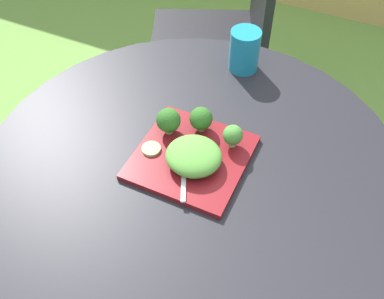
{
  "coord_description": "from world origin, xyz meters",
  "views": [
    {
      "loc": [
        0.26,
        -0.57,
        1.48
      ],
      "look_at": [
        -0.0,
        0.01,
        0.76
      ],
      "focal_mm": 41.21,
      "sensor_mm": 36.0,
      "label": 1
    }
  ],
  "objects_px": {
    "drinking_glass": "(244,52)",
    "fork": "(184,167)",
    "patio_chair": "(230,23)",
    "salad_plate": "(191,157)"
  },
  "relations": [
    {
      "from": "patio_chair",
      "to": "fork",
      "type": "relative_size",
      "value": 6.11
    },
    {
      "from": "patio_chair",
      "to": "fork",
      "type": "bearing_deg",
      "value": -75.43
    },
    {
      "from": "salad_plate",
      "to": "drinking_glass",
      "type": "distance_m",
      "value": 0.36
    },
    {
      "from": "patio_chair",
      "to": "drinking_glass",
      "type": "height_order",
      "value": "patio_chair"
    },
    {
      "from": "patio_chair",
      "to": "salad_plate",
      "type": "xyz_separation_m",
      "value": [
        0.23,
        -0.83,
        0.2
      ]
    },
    {
      "from": "fork",
      "to": "drinking_glass",
      "type": "bearing_deg",
      "value": 91.92
    },
    {
      "from": "salad_plate",
      "to": "drinking_glass",
      "type": "xyz_separation_m",
      "value": [
        -0.01,
        0.36,
        0.04
      ]
    },
    {
      "from": "fork",
      "to": "salad_plate",
      "type": "bearing_deg",
      "value": 90.98
    },
    {
      "from": "drinking_glass",
      "to": "salad_plate",
      "type": "bearing_deg",
      "value": -87.98
    },
    {
      "from": "drinking_glass",
      "to": "fork",
      "type": "relative_size",
      "value": 0.77
    }
  ]
}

